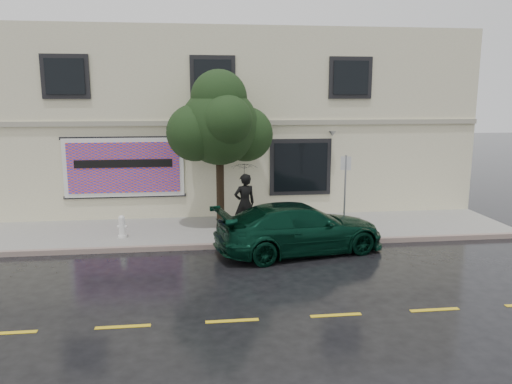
{
  "coord_description": "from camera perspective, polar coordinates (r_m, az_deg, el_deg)",
  "views": [
    {
      "loc": [
        -0.68,
        -13.07,
        4.58
      ],
      "look_at": [
        1.2,
        2.2,
        1.58
      ],
      "focal_mm": 35.0,
      "sensor_mm": 36.0,
      "label": 1
    }
  ],
  "objects": [
    {
      "name": "umbrella",
      "position": [
        15.88,
        -1.32,
        3.26
      ],
      "size": [
        1.02,
        1.02,
        0.64
      ],
      "primitive_type": "imported",
      "rotation": [
        0.0,
        0.0,
        0.19
      ],
      "color": "black",
      "rests_on": "pedestrian"
    },
    {
      "name": "sidewalk",
      "position": [
        16.94,
        -4.47,
        -4.44
      ],
      "size": [
        20.0,
        3.5,
        0.15
      ],
      "primitive_type": "cube",
      "color": "#97968F",
      "rests_on": "ground"
    },
    {
      "name": "pedestrian",
      "position": [
        16.11,
        -1.3,
        -1.34
      ],
      "size": [
        0.82,
        0.65,
        1.96
      ],
      "primitive_type": "imported",
      "rotation": [
        0.0,
        0.0,
        3.42
      ],
      "color": "black",
      "rests_on": "sidewalk"
    },
    {
      "name": "sign_pole",
      "position": [
        15.73,
        10.14,
        0.37
      ],
      "size": [
        0.3,
        0.15,
        2.62
      ],
      "rotation": [
        0.0,
        0.0,
        -0.43
      ],
      "color": "gray",
      "rests_on": "sidewalk"
    },
    {
      "name": "road_marking",
      "position": [
        10.62,
        -2.74,
        -14.48
      ],
      "size": [
        19.0,
        0.12,
        0.01
      ],
      "primitive_type": "cube",
      "color": "gold",
      "rests_on": "ground"
    },
    {
      "name": "curb",
      "position": [
        15.26,
        -4.16,
        -6.18
      ],
      "size": [
        20.0,
        0.18,
        0.16
      ],
      "primitive_type": "cube",
      "color": "gray",
      "rests_on": "ground"
    },
    {
      "name": "fire_hydrant",
      "position": [
        16.33,
        -15.05,
        -3.84
      ],
      "size": [
        0.29,
        0.28,
        0.72
      ],
      "rotation": [
        0.0,
        0.0,
        0.28
      ],
      "color": "white",
      "rests_on": "sidewalk"
    },
    {
      "name": "street_tree",
      "position": [
        16.69,
        -4.21,
        7.47
      ],
      "size": [
        2.59,
        2.59,
        4.72
      ],
      "color": "black",
      "rests_on": "sidewalk"
    },
    {
      "name": "billboard",
      "position": [
        18.34,
        -14.85,
        2.73
      ],
      "size": [
        4.3,
        0.16,
        2.2
      ],
      "color": "white",
      "rests_on": "ground"
    },
    {
      "name": "car",
      "position": [
        14.76,
        5.03,
        -4.13
      ],
      "size": [
        5.38,
        3.23,
        1.46
      ],
      "primitive_type": "imported",
      "rotation": [
        0.0,
        0.0,
        1.78
      ],
      "color": "black",
      "rests_on": "ground"
    },
    {
      "name": "ground",
      "position": [
        13.86,
        -3.84,
        -8.3
      ],
      "size": [
        90.0,
        90.0,
        0.0
      ],
      "primitive_type": "plane",
      "color": "black",
      "rests_on": "ground"
    },
    {
      "name": "building",
      "position": [
        22.1,
        -5.28,
        8.17
      ],
      "size": [
        20.0,
        8.12,
        7.0
      ],
      "color": "beige",
      "rests_on": "ground"
    }
  ]
}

